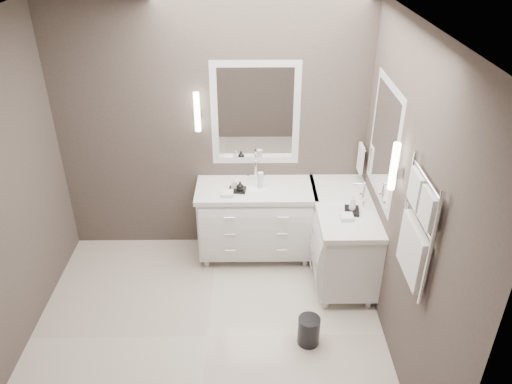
{
  "coord_description": "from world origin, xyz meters",
  "views": [
    {
      "loc": [
        0.4,
        -3.25,
        3.38
      ],
      "look_at": [
        0.45,
        0.7,
        1.1
      ],
      "focal_mm": 35.0,
      "sensor_mm": 36.0,
      "label": 1
    }
  ],
  "objects_px": {
    "vanity_back": "(256,217)",
    "vanity_right": "(342,234)",
    "towel_ladder": "(416,233)",
    "waste_bin": "(309,331)"
  },
  "relations": [
    {
      "from": "vanity_right",
      "to": "towel_ladder",
      "type": "relative_size",
      "value": 1.38
    },
    {
      "from": "vanity_back",
      "to": "vanity_right",
      "type": "bearing_deg",
      "value": -20.38
    },
    {
      "from": "vanity_right",
      "to": "waste_bin",
      "type": "height_order",
      "value": "vanity_right"
    },
    {
      "from": "vanity_right",
      "to": "towel_ladder",
      "type": "bearing_deg",
      "value": -80.16
    },
    {
      "from": "vanity_back",
      "to": "vanity_right",
      "type": "relative_size",
      "value": 1.0
    },
    {
      "from": "vanity_back",
      "to": "waste_bin",
      "type": "distance_m",
      "value": 1.42
    },
    {
      "from": "towel_ladder",
      "to": "vanity_right",
      "type": "bearing_deg",
      "value": 99.84
    },
    {
      "from": "vanity_right",
      "to": "waste_bin",
      "type": "xyz_separation_m",
      "value": [
        -0.43,
        -0.98,
        -0.35
      ]
    },
    {
      "from": "towel_ladder",
      "to": "waste_bin",
      "type": "relative_size",
      "value": 3.3
    },
    {
      "from": "vanity_back",
      "to": "towel_ladder",
      "type": "relative_size",
      "value": 1.38
    }
  ]
}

